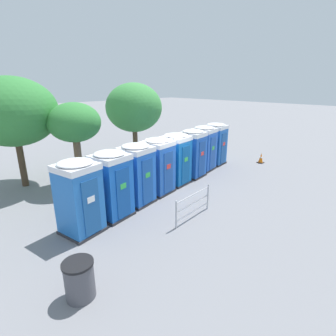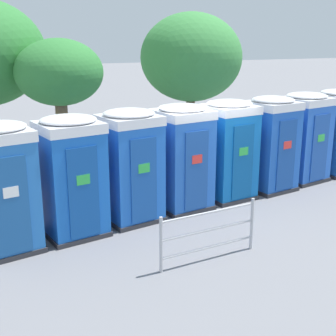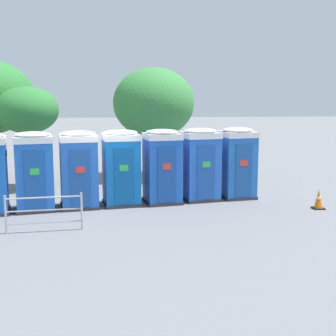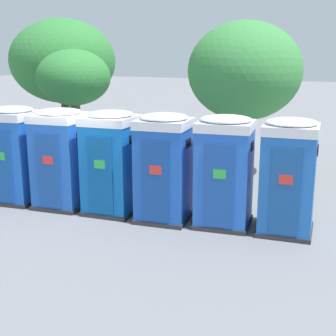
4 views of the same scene
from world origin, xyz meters
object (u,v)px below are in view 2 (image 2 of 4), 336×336
portapotty_0 (2,187)px  portapotty_7 (336,131)px  event_barrier (209,232)px  portapotty_3 (182,157)px  portapotty_2 (130,165)px  street_tree_1 (59,74)px  street_tree_0 (191,58)px  portapotty_6 (304,137)px  portapotty_4 (228,149)px  portapotty_5 (271,143)px  portapotty_1 (72,176)px

portapotty_0 → portapotty_7: 9.83m
event_barrier → portapotty_3: bearing=75.2°
portapotty_2 → portapotty_7: 7.02m
street_tree_1 → portapotty_2: bearing=-77.3°
street_tree_0 → portapotty_2: bearing=-126.7°
portapotty_0 → portapotty_6: bearing=10.0°
portapotty_4 → street_tree_1: (-3.57, 3.08, 1.77)m
portapotty_4 → portapotty_6: 2.81m
street_tree_0 → portapotty_7: bearing=-59.8°
portapotty_5 → street_tree_1: street_tree_1 is taller
portapotty_4 → portapotty_6: bearing=9.8°
portapotty_5 → street_tree_1: size_ratio=0.63×
portapotty_4 → street_tree_1: street_tree_1 is taller
portapotty_7 → portapotty_3: bearing=-170.5°
portapotty_6 → portapotty_1: bearing=-169.9°
portapotty_3 → portapotty_5: same height
portapotty_5 → portapotty_0: bearing=-170.7°
portapotty_6 → street_tree_0: size_ratio=0.52×
portapotty_5 → street_tree_0: size_ratio=0.52×
portapotty_7 → event_barrier: portapotty_7 is taller
portapotty_1 → portapotty_5: 5.61m
portapotty_0 → portapotty_5: (6.93, 1.13, 0.00)m
portapotty_7 → portapotty_0: bearing=-170.1°
portapotty_7 → portapotty_4: bearing=-170.4°
portapotty_5 → street_tree_1: 6.03m
portapotty_4 → portapotty_1: bearing=-169.7°
portapotty_7 → street_tree_0: street_tree_0 is taller
portapotty_5 → event_barrier: size_ratio=1.24×
portapotty_3 → street_tree_0: bearing=62.3°
portapotty_7 → street_tree_0: (-2.66, 4.56, 2.02)m
portapotty_0 → portapotty_4: size_ratio=1.00×
portapotty_7 → event_barrier: (-6.26, -3.65, -0.72)m
portapotty_0 → portapotty_4: (5.53, 0.99, -0.00)m
portapotty_6 → street_tree_1: street_tree_1 is taller
portapotty_2 → portapotty_6: (5.54, 0.93, -0.00)m
portapotty_3 → portapotty_6: bearing=9.6°
portapotty_2 → street_tree_0: street_tree_0 is taller
portapotty_0 → portapotty_7: size_ratio=1.00×
event_barrier → portapotty_7: bearing=30.3°
portapotty_4 → event_barrier: (-2.10, -2.95, -0.72)m
portapotty_0 → portapotty_2: same height
portapotty_0 → portapotty_6: (8.29, 1.47, -0.00)m
portapotty_1 → event_barrier: size_ratio=1.24×
portapotty_1 → portapotty_2: (1.37, 0.30, 0.00)m
street_tree_1 → event_barrier: street_tree_1 is taller
portapotty_5 → street_tree_1: bearing=149.5°
portapotty_2 → portapotty_0: bearing=-169.0°
portapotty_0 → portapotty_6: same height
portapotty_0 → portapotty_6: 8.42m
portapotty_4 → portapotty_5: 1.41m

